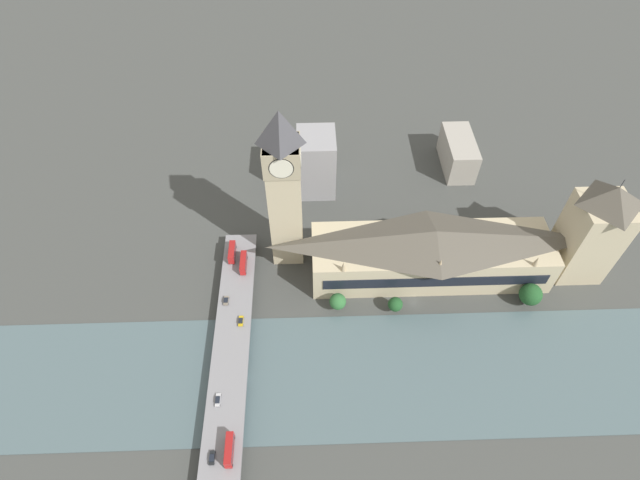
# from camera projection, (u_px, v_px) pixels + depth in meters

# --- Properties ---
(ground_plane) EXTENTS (600.00, 600.00, 0.00)m
(ground_plane) POSITION_uv_depth(u_px,v_px,m) (414.00, 303.00, 210.00)
(ground_plane) COLOR #424442
(river_water) EXTENTS (51.03, 360.00, 0.30)m
(river_water) POSITION_uv_depth(u_px,v_px,m) (427.00, 372.00, 189.60)
(river_water) COLOR #4C6066
(river_water) RESTS_ON ground_plane
(parliament_hall) EXTENTS (27.36, 100.78, 26.45)m
(parliament_hall) POSITION_uv_depth(u_px,v_px,m) (431.00, 252.00, 210.73)
(parliament_hall) COLOR #C1B28E
(parliament_hall) RESTS_ON ground_plane
(clock_tower) EXTENTS (14.39, 14.39, 76.97)m
(clock_tower) POSITION_uv_depth(u_px,v_px,m) (284.00, 186.00, 195.49)
(clock_tower) COLOR #C1B28E
(clock_tower) RESTS_ON ground_plane
(victoria_tower) EXTENTS (19.67, 19.67, 52.90)m
(victoria_tower) POSITION_uv_depth(u_px,v_px,m) (592.00, 231.00, 203.39)
(victoria_tower) COLOR #C1B28E
(victoria_tower) RESTS_ON ground_plane
(road_bridge) EXTENTS (134.05, 13.96, 5.32)m
(road_bridge) POSITION_uv_depth(u_px,v_px,m) (229.00, 373.00, 184.93)
(road_bridge) COLOR slate
(road_bridge) RESTS_ON ground_plane
(double_decker_bus_lead) EXTENTS (10.63, 2.50, 4.94)m
(double_decker_bus_lead) POSITION_uv_depth(u_px,v_px,m) (229.00, 450.00, 163.69)
(double_decker_bus_lead) COLOR red
(double_decker_bus_lead) RESTS_ON road_bridge
(double_decker_bus_mid) EXTENTS (10.39, 2.52, 4.76)m
(double_decker_bus_mid) POSITION_uv_depth(u_px,v_px,m) (243.00, 263.00, 213.67)
(double_decker_bus_mid) COLOR red
(double_decker_bus_mid) RESTS_ON road_bridge
(double_decker_bus_rear) EXTENTS (10.19, 2.65, 4.64)m
(double_decker_bus_rear) POSITION_uv_depth(u_px,v_px,m) (232.00, 252.00, 217.54)
(double_decker_bus_rear) COLOR red
(double_decker_bus_rear) RESTS_ON road_bridge
(car_northbound_lead) EXTENTS (4.56, 1.85, 1.33)m
(car_northbound_lead) POSITION_uv_depth(u_px,v_px,m) (241.00, 321.00, 197.33)
(car_northbound_lead) COLOR gold
(car_northbound_lead) RESTS_ON road_bridge
(car_northbound_mid) EXTENTS (4.45, 1.78, 1.33)m
(car_northbound_mid) POSITION_uv_depth(u_px,v_px,m) (212.00, 458.00, 163.93)
(car_northbound_mid) COLOR black
(car_northbound_mid) RESTS_ON road_bridge
(car_southbound_lead) EXTENTS (4.18, 1.93, 1.51)m
(car_southbound_lead) POSITION_uv_depth(u_px,v_px,m) (226.00, 301.00, 203.44)
(car_southbound_lead) COLOR slate
(car_southbound_lead) RESTS_ON road_bridge
(car_southbound_mid) EXTENTS (4.75, 1.77, 1.30)m
(car_southbound_mid) POSITION_uv_depth(u_px,v_px,m) (218.00, 400.00, 176.60)
(car_southbound_mid) COLOR silver
(car_southbound_mid) RESTS_ON road_bridge
(city_block_west) EXTENTS (30.74, 14.17, 17.14)m
(city_block_west) POSITION_uv_depth(u_px,v_px,m) (458.00, 153.00, 259.14)
(city_block_west) COLOR #A39E93
(city_block_west) RESTS_ON ground_plane
(city_block_center) EXTENTS (20.95, 18.38, 31.81)m
(city_block_center) POSITION_uv_depth(u_px,v_px,m) (316.00, 163.00, 243.23)
(city_block_center) COLOR #939399
(city_block_center) RESTS_ON ground_plane
(tree_embankment_near) EXTENTS (6.89, 6.89, 9.11)m
(tree_embankment_near) POSITION_uv_depth(u_px,v_px,m) (338.00, 301.00, 203.65)
(tree_embankment_near) COLOR brown
(tree_embankment_near) RESTS_ON ground_plane
(tree_embankment_mid) EXTENTS (6.09, 6.09, 8.18)m
(tree_embankment_mid) POSITION_uv_depth(u_px,v_px,m) (395.00, 304.00, 203.42)
(tree_embankment_mid) COLOR brown
(tree_embankment_mid) RESTS_ON ground_plane
(tree_embankment_far) EXTENTS (9.28, 9.28, 11.26)m
(tree_embankment_far) POSITION_uv_depth(u_px,v_px,m) (531.00, 294.00, 204.72)
(tree_embankment_far) COLOR brown
(tree_embankment_far) RESTS_ON ground_plane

